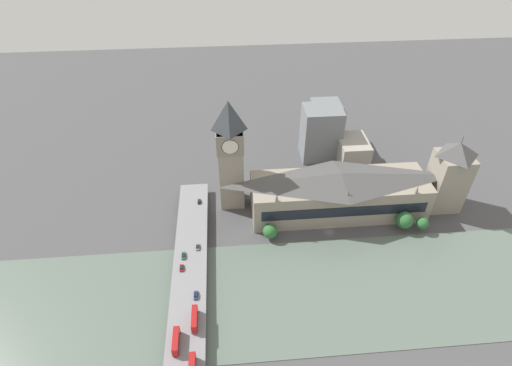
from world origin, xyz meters
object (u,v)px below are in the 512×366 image
Objects in this scene: victoria_tower at (449,176)px; clock_tower at (230,153)px; double_decker_bus_lead at (195,319)px; car_southbound_mid at (199,201)px; parliament_hall at (339,193)px; car_southbound_tail at (196,295)px; car_southbound_extra at (182,268)px; car_northbound_lead at (198,247)px; double_decker_bus_mid at (176,341)px; road_bridge at (188,295)px; car_southbound_lead at (184,256)px.

clock_tower is at bearing 83.95° from victoria_tower.
car_southbound_mid is at bearing 0.14° from double_decker_bus_lead.
parliament_hall is 21.63× the size of car_southbound_tail.
car_southbound_mid is 0.93× the size of car_southbound_extra.
car_northbound_lead is at bearing 0.08° from double_decker_bus_lead.
double_decker_bus_lead is 12.09m from double_decker_bus_mid.
car_southbound_tail is (-71.28, 19.65, -30.00)m from clock_tower.
double_decker_bus_lead is 79.49m from car_southbound_mid.
clock_tower is 15.41× the size of car_northbound_lead.
parliament_hall reaches higher than car_southbound_mid.
double_decker_bus_mid is 89.38m from car_southbound_mid.
car_southbound_extra is (15.07, 3.84, 1.71)m from road_bridge.
car_southbound_mid is at bearing -4.57° from double_decker_bus_mid.
car_southbound_extra is at bearing 115.00° from parliament_hall.
parliament_hall is 102.09m from road_bridge.
clock_tower is 102.15m from double_decker_bus_mid.
victoria_tower reaches higher than car_southbound_tail.
clock_tower is at bearing 77.77° from parliament_hall.
car_southbound_extra is (16.74, 7.54, -0.04)m from car_southbound_tail.
road_bridge is at bearing 176.82° from car_southbound_mid.
double_decker_bus_lead reaches higher than road_bridge.
victoria_tower is 10.36× the size of car_southbound_tail.
clock_tower is at bearing -25.42° from car_northbound_lead.
parliament_hall is 94.41m from car_southbound_lead.
parliament_hall is at bearing -69.19° from car_southbound_lead.
double_decker_bus_lead is at bearing 131.50° from parliament_hall.
car_southbound_extra is (-7.82, 0.51, -0.02)m from car_southbound_lead.
road_bridge is 15.64m from car_southbound_extra.
car_southbound_extra reaches higher than car_northbound_lead.
double_decker_bus_lead is 2.61× the size of car_northbound_lead.
car_southbound_mid is at bearing -8.58° from car_southbound_extra.
double_decker_bus_lead reaches higher than car_southbound_extra.
double_decker_bus_lead is at bearing -179.68° from car_southbound_tail.
car_southbound_lead is 1.00× the size of car_southbound_tail.
car_southbound_lead is (38.12, 7.11, -2.05)m from double_decker_bus_lead.
car_southbound_tail is at bearing -164.03° from car_southbound_lead.
car_southbound_mid is at bearing 84.43° from parliament_hall.
clock_tower is at bearing -13.00° from double_decker_bus_lead.
double_decker_bus_lead reaches higher than double_decker_bus_mid.
car_southbound_tail is (23.17, -7.25, -1.91)m from double_decker_bus_mid.
double_decker_bus_mid is 47.78m from car_southbound_lead.
car_southbound_extra is (30.29, 7.61, -2.07)m from double_decker_bus_lead.
double_decker_bus_mid is at bearing -179.59° from car_southbound_extra.
double_decker_bus_lead is 31.30m from car_southbound_extra.
car_southbound_lead is at bearing 8.29° from road_bridge.
parliament_hall is at bearing -56.36° from road_bridge.
car_northbound_lead is 0.95× the size of car_southbound_tail.
car_southbound_mid is at bearing -3.18° from road_bridge.
clock_tower is at bearing -29.74° from car_southbound_lead.
car_southbound_lead is at bearing 127.38° from car_northbound_lead.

